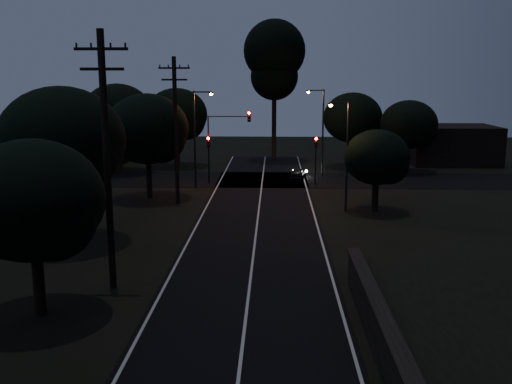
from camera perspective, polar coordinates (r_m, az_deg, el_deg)
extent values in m
cube|color=black|center=(31.88, -0.12, -5.10)|extent=(8.00, 70.00, 0.02)
cube|color=black|center=(51.37, 0.65, 1.25)|extent=(60.00, 8.00, 0.02)
cube|color=beige|center=(31.88, -0.12, -5.08)|extent=(0.12, 70.00, 0.01)
cube|color=beige|center=(32.22, -6.82, -4.98)|extent=(0.12, 70.00, 0.01)
cube|color=beige|center=(31.97, 6.64, -5.11)|extent=(0.12, 70.00, 0.01)
cylinder|color=black|center=(24.84, -14.68, 2.77)|extent=(0.30, 0.30, 11.00)
cube|color=black|center=(24.61, -15.25, 13.65)|extent=(2.20, 0.12, 0.12)
cube|color=black|center=(24.58, -15.15, 11.79)|extent=(1.80, 0.12, 0.12)
cylinder|color=black|center=(41.33, -8.02, 5.99)|extent=(0.30, 0.30, 10.50)
cube|color=black|center=(41.16, -8.20, 12.17)|extent=(2.20, 0.12, 0.12)
cube|color=black|center=(41.16, -8.17, 11.06)|extent=(1.80, 0.12, 0.12)
cylinder|color=black|center=(23.77, -20.89, -8.53)|extent=(0.44, 0.44, 2.54)
ellipsoid|color=black|center=(22.90, -21.48, -0.74)|extent=(5.40, 5.40, 4.59)
sphere|color=black|center=(22.17, -19.67, -2.43)|extent=(3.24, 3.24, 3.24)
cylinder|color=black|center=(33.51, -18.38, -2.10)|extent=(0.44, 0.44, 3.17)
ellipsoid|color=black|center=(32.83, -18.83, 4.96)|extent=(6.84, 6.84, 5.81)
sphere|color=black|center=(31.87, -17.17, 3.64)|extent=(4.10, 4.10, 4.10)
cylinder|color=black|center=(44.27, -10.64, 1.31)|extent=(0.44, 0.44, 2.92)
ellipsoid|color=black|center=(43.77, -10.82, 6.22)|extent=(6.24, 6.24, 5.30)
sphere|color=black|center=(43.00, -9.55, 5.34)|extent=(3.74, 3.74, 3.74)
cylinder|color=black|center=(59.89, -7.84, 4.02)|extent=(0.44, 0.44, 2.95)
ellipsoid|color=black|center=(59.52, -7.94, 7.69)|extent=(6.32, 6.32, 5.37)
sphere|color=black|center=(58.77, -6.96, 7.05)|extent=(3.79, 3.79, 3.79)
cylinder|color=black|center=(57.08, -13.48, 3.56)|extent=(0.44, 0.44, 3.17)
ellipsoid|color=black|center=(56.69, -13.67, 7.65)|extent=(6.67, 6.67, 5.67)
sphere|color=black|center=(55.79, -12.66, 6.95)|extent=(4.00, 4.00, 4.00)
cylinder|color=black|center=(59.58, 9.53, 3.85)|extent=(0.44, 0.44, 2.78)
ellipsoid|color=black|center=(59.22, 9.64, 7.34)|extent=(5.99, 5.99, 5.09)
sphere|color=black|center=(58.83, 10.72, 6.69)|extent=(3.59, 3.59, 3.59)
cylinder|color=black|center=(57.57, 14.86, 3.25)|extent=(0.44, 0.44, 2.56)
ellipsoid|color=black|center=(57.21, 15.03, 6.55)|extent=(5.47, 5.47, 4.65)
sphere|color=black|center=(56.95, 16.07, 5.93)|extent=(3.28, 3.28, 3.28)
cylinder|color=black|center=(39.98, 11.82, -0.42)|extent=(0.44, 0.44, 2.09)
ellipsoid|color=black|center=(39.53, 11.98, 3.43)|extent=(4.43, 4.43, 3.77)
sphere|color=black|center=(39.30, 13.18, 2.68)|extent=(2.66, 2.66, 2.66)
cylinder|color=black|center=(63.74, 1.82, 7.02)|extent=(0.50, 0.50, 8.39)
sphere|color=black|center=(63.61, 1.86, 13.95)|extent=(6.71, 6.71, 6.71)
sphere|color=black|center=(63.55, 1.84, 11.48)|extent=(5.19, 5.19, 5.19)
cube|color=black|center=(64.47, -17.28, 4.78)|extent=(10.00, 8.00, 4.40)
cube|color=black|center=(64.79, 18.91, 4.53)|extent=(9.00, 7.00, 4.00)
cylinder|color=black|center=(49.44, -4.74, 2.68)|extent=(0.12, 0.12, 3.20)
cube|color=black|center=(49.18, -4.78, 5.04)|extent=(0.28, 0.22, 0.90)
sphere|color=#FF0705|center=(49.02, -4.80, 5.37)|extent=(0.22, 0.22, 0.22)
cylinder|color=black|center=(49.25, 5.97, 2.62)|extent=(0.12, 0.12, 3.20)
cube|color=black|center=(48.98, 6.02, 4.99)|extent=(0.28, 0.22, 0.90)
sphere|color=#FF0705|center=(48.82, 6.04, 5.33)|extent=(0.22, 0.22, 0.22)
cylinder|color=black|center=(49.32, -4.75, 3.71)|extent=(0.12, 0.12, 5.00)
cube|color=black|center=(48.71, -0.69, 7.56)|extent=(0.28, 0.22, 0.90)
sphere|color=#FF0705|center=(48.56, -0.70, 7.90)|extent=(0.22, 0.22, 0.22)
cube|color=black|center=(48.82, -2.76, 7.56)|extent=(3.50, 0.08, 0.08)
cylinder|color=black|center=(47.28, -6.15, 5.19)|extent=(0.16, 0.16, 8.00)
cube|color=black|center=(46.93, -5.39, 9.93)|extent=(1.40, 0.10, 0.10)
cube|color=black|center=(46.85, -4.53, 9.88)|extent=(0.35, 0.22, 0.12)
sphere|color=orange|center=(46.85, -4.53, 9.76)|extent=(0.26, 0.26, 0.26)
cylinder|color=black|center=(52.98, 6.70, 5.84)|extent=(0.16, 0.16, 8.00)
cube|color=black|center=(52.69, 6.02, 10.08)|extent=(1.40, 0.10, 0.10)
cube|color=black|center=(52.65, 5.25, 10.04)|extent=(0.35, 0.22, 0.12)
sphere|color=orange|center=(52.65, 5.25, 9.93)|extent=(0.26, 0.26, 0.26)
cylinder|color=black|center=(39.23, 9.10, 3.47)|extent=(0.16, 0.16, 7.50)
cube|color=black|center=(38.83, 8.38, 8.82)|extent=(1.20, 0.10, 0.10)
cube|color=black|center=(38.77, 7.49, 8.77)|extent=(0.35, 0.22, 0.12)
sphere|color=orange|center=(38.77, 7.48, 8.62)|extent=(0.26, 0.26, 0.26)
imported|color=black|center=(51.72, 4.21, 1.86)|extent=(1.71, 3.19, 1.03)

